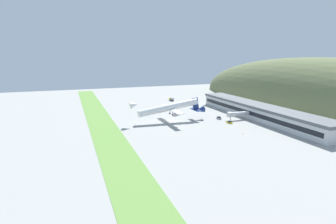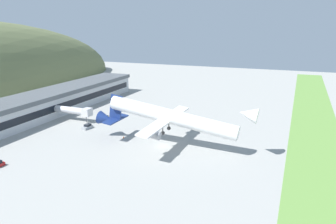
# 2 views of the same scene
# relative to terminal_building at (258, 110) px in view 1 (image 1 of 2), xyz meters

# --- Properties ---
(ground_plane) EXTENTS (380.45, 380.45, 0.00)m
(ground_plane) POSITION_rel_terminal_building_xyz_m (-11.96, -56.77, -5.25)
(ground_plane) COLOR #9E9E99
(grass_strip_foreground) EXTENTS (342.41, 16.03, 0.08)m
(grass_strip_foreground) POSITION_rel_terminal_building_xyz_m (-11.96, -99.83, -5.21)
(grass_strip_foreground) COLOR #669342
(grass_strip_foreground) RESTS_ON ground_plane
(hill_backdrop) EXTENTS (307.72, 74.90, 79.60)m
(hill_backdrop) POSITION_rel_terminal_building_xyz_m (-13.79, 66.01, -5.25)
(hill_backdrop) COLOR #667047
(hill_backdrop) RESTS_ON ground_plane
(terminal_building) EXTENTS (116.75, 16.03, 9.26)m
(terminal_building) POSITION_rel_terminal_building_xyz_m (0.00, 0.00, 0.00)
(terminal_building) COLOR silver
(terminal_building) RESTS_ON ground_plane
(jetway_0) EXTENTS (3.38, 15.65, 5.43)m
(jetway_0) POSITION_rel_terminal_building_xyz_m (0.00, -16.11, -1.26)
(jetway_0) COLOR silver
(jetway_0) RESTS_ON ground_plane
(cargo_airplane) EXTENTS (32.84, 49.84, 11.19)m
(cargo_airplane) POSITION_rel_terminal_building_xyz_m (-11.15, -58.60, 3.68)
(cargo_airplane) COLOR white
(service_car_0) EXTENTS (4.52, 2.09, 1.70)m
(service_car_0) POSITION_rel_terminal_building_xyz_m (-54.95, -27.07, -4.55)
(service_car_0) COLOR #999EA3
(service_car_0) RESTS_ON ground_plane
(service_car_1) EXTENTS (4.55, 1.93, 1.44)m
(service_car_1) POSITION_rel_terminal_building_xyz_m (5.68, -25.56, -4.65)
(service_car_1) COLOR gold
(service_car_1) RESTS_ON ground_plane
(service_car_2) EXTENTS (3.91, 1.77, 1.62)m
(service_car_2) POSITION_rel_terminal_building_xyz_m (-41.72, -23.51, -4.58)
(service_car_2) COLOR #B21E1E
(service_car_2) RESTS_ON ground_plane
(service_car_3) EXTENTS (4.35, 2.08, 1.64)m
(service_car_3) POSITION_rel_terminal_building_xyz_m (-6.13, -25.88, -4.57)
(service_car_3) COLOR #999EA3
(service_car_3) RESTS_ON ground_plane
(fuel_truck) EXTENTS (6.93, 2.58, 3.06)m
(fuel_truck) POSITION_rel_terminal_building_xyz_m (-84.18, -28.80, -3.80)
(fuel_truck) COLOR gold
(fuel_truck) RESTS_ON ground_plane
(traffic_cone_0) EXTENTS (0.52, 0.52, 0.58)m
(traffic_cone_0) POSITION_rel_terminal_building_xyz_m (28.48, -32.45, -4.97)
(traffic_cone_0) COLOR orange
(traffic_cone_0) RESTS_ON ground_plane
(traffic_cone_1) EXTENTS (0.52, 0.52, 0.58)m
(traffic_cone_1) POSITION_rel_terminal_building_xyz_m (-10.00, -42.47, -4.97)
(traffic_cone_1) COLOR orange
(traffic_cone_1) RESTS_ON ground_plane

